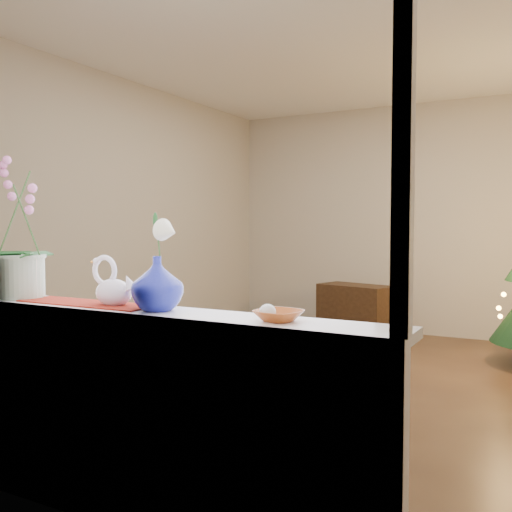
{
  "coord_description": "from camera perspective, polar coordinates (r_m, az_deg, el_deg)",
  "views": [
    {
      "loc": [
        1.53,
        -4.27,
        1.27
      ],
      "look_at": [
        -0.03,
        -1.4,
        1.1
      ],
      "focal_mm": 40.0,
      "sensor_mm": 36.0,
      "label": 1
    }
  ],
  "objects": [
    {
      "name": "ground",
      "position": [
        4.71,
        8.67,
        -12.72
      ],
      "size": [
        5.0,
        5.0,
        0.0
      ],
      "primitive_type": "plane",
      "color": "#332015",
      "rests_on": "ground"
    },
    {
      "name": "wall_back",
      "position": [
        6.94,
        15.8,
        3.52
      ],
      "size": [
        4.5,
        0.1,
        2.7
      ],
      "primitive_type": "cube",
      "color": "#BBB3A4",
      "rests_on": "ground"
    },
    {
      "name": "wall_front",
      "position": [
        2.34,
        -12.41,
        4.79
      ],
      "size": [
        4.5,
        0.1,
        2.7
      ],
      "primitive_type": "cube",
      "color": "#BBB3A4",
      "rests_on": "ground"
    },
    {
      "name": "wall_left",
      "position": [
        5.7,
        -13.04,
        3.69
      ],
      "size": [
        0.1,
        5.0,
        2.7
      ],
      "primitive_type": "cube",
      "color": "#BBB3A4",
      "rests_on": "ground"
    },
    {
      "name": "ceiling",
      "position": [
        4.75,
        8.94,
        20.42
      ],
      "size": [
        5.0,
        5.0,
        0.0
      ],
      "primitive_type": "plane",
      "color": "white",
      "rests_on": "wall_back"
    },
    {
      "name": "window_apron",
      "position": [
        2.51,
        -11.55,
        -16.44
      ],
      "size": [
        2.2,
        0.08,
        0.88
      ],
      "primitive_type": "cube",
      "color": "white",
      "rests_on": "ground"
    },
    {
      "name": "windowsill",
      "position": [
        2.47,
        -10.31,
        -5.76
      ],
      "size": [
        2.2,
        0.26,
        0.04
      ],
      "primitive_type": "cube",
      "color": "white",
      "rests_on": "window_apron"
    },
    {
      "name": "window_frame",
      "position": [
        2.4,
        -12.03,
        13.16
      ],
      "size": [
        2.22,
        0.06,
        1.6
      ],
      "primitive_type": null,
      "color": "white",
      "rests_on": "windowsill"
    },
    {
      "name": "runner",
      "position": [
        2.72,
        -16.58,
        -4.54
      ],
      "size": [
        0.7,
        0.2,
        0.01
      ],
      "primitive_type": "cube",
      "color": "maroon",
      "rests_on": "windowsill"
    },
    {
      "name": "orchid_pot",
      "position": [
        3.02,
        -22.52,
        2.73
      ],
      "size": [
        0.32,
        0.32,
        0.7
      ],
      "primitive_type": null,
      "rotation": [
        0.0,
        0.0,
        -0.4
      ],
      "color": "beige",
      "rests_on": "windowsill"
    },
    {
      "name": "swan",
      "position": [
        2.61,
        -14.06,
        -2.55
      ],
      "size": [
        0.26,
        0.14,
        0.21
      ],
      "primitive_type": null,
      "rotation": [
        0.0,
        0.0,
        0.09
      ],
      "color": "white",
      "rests_on": "windowsill"
    },
    {
      "name": "blue_vase",
      "position": [
        2.42,
        -9.85,
        -2.32
      ],
      "size": [
        0.33,
        0.33,
        0.26
      ],
      "primitive_type": "imported",
      "rotation": [
        0.0,
        0.0,
        -0.4
      ],
      "color": "navy",
      "rests_on": "windowsill"
    },
    {
      "name": "lily",
      "position": [
        2.41,
        -9.9,
        3.15
      ],
      "size": [
        0.15,
        0.08,
        0.2
      ],
      "primitive_type": null,
      "color": "white",
      "rests_on": "blue_vase"
    },
    {
      "name": "paperweight",
      "position": [
        2.13,
        1.17,
        -5.68
      ],
      "size": [
        0.07,
        0.07,
        0.06
      ],
      "primitive_type": "sphere",
      "rotation": [
        0.0,
        0.0,
        -0.11
      ],
      "color": "silver",
      "rests_on": "windowsill"
    },
    {
      "name": "amber_dish",
      "position": [
        2.13,
        2.28,
        -6.05
      ],
      "size": [
        0.17,
        0.17,
        0.04
      ],
      "primitive_type": "imported",
      "rotation": [
        0.0,
        0.0,
        -0.16
      ],
      "color": "#A0481A",
      "rests_on": "windowsill"
    },
    {
      "name": "side_table",
      "position": [
        6.58,
        9.92,
        -5.51
      ],
      "size": [
        0.89,
        0.61,
        0.61
      ],
      "primitive_type": "cube",
      "rotation": [
        0.0,
        0.0,
        -0.27
      ],
      "color": "black",
      "rests_on": "ground"
    }
  ]
}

